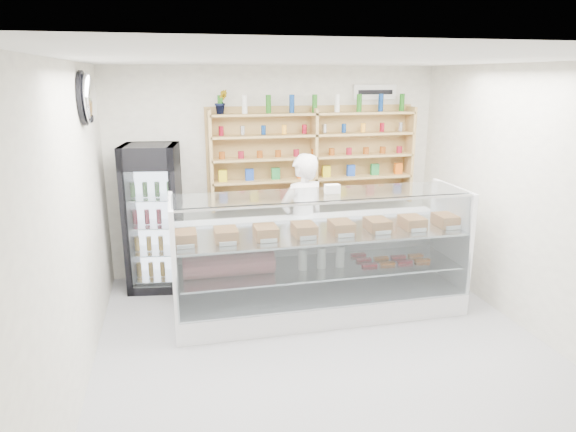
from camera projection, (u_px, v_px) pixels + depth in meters
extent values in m
plane|color=#9B9BA0|center=(328.00, 353.00, 5.10)|extent=(5.00, 5.00, 0.00)
plane|color=white|center=(334.00, 59.00, 4.36)|extent=(5.00, 5.00, 0.00)
plane|color=beige|center=(276.00, 171.00, 7.08)|extent=(4.50, 0.00, 4.50)
plane|color=beige|center=(494.00, 358.00, 2.38)|extent=(4.50, 0.00, 4.50)
plane|color=beige|center=(71.00, 234.00, 4.24)|extent=(0.00, 5.00, 5.00)
plane|color=beige|center=(542.00, 205.00, 5.22)|extent=(0.00, 5.00, 5.00)
cube|color=white|center=(319.00, 301.00, 5.97)|extent=(3.29, 0.93, 0.27)
cube|color=white|center=(310.00, 250.00, 6.25)|extent=(3.29, 0.05, 0.69)
cube|color=silver|center=(320.00, 267.00, 5.85)|extent=(3.16, 0.82, 0.02)
cube|color=silver|center=(320.00, 233.00, 5.75)|extent=(3.22, 0.86, 0.02)
cube|color=silver|center=(332.00, 256.00, 5.35)|extent=(3.22, 0.13, 1.15)
cube|color=silver|center=(323.00, 194.00, 5.57)|extent=(3.22, 0.65, 0.01)
imported|color=white|center=(303.00, 223.00, 6.42)|extent=(0.75, 0.63, 1.76)
cube|color=black|center=(154.00, 218.00, 6.50)|extent=(0.75, 0.74, 1.86)
cube|color=#2E0539|center=(152.00, 160.00, 6.02)|extent=(0.65, 0.12, 0.26)
cube|color=silver|center=(158.00, 231.00, 6.24)|extent=(0.56, 0.09, 1.47)
cube|color=tan|center=(211.00, 161.00, 6.68)|extent=(0.04, 0.28, 1.33)
cube|color=tan|center=(314.00, 158.00, 6.99)|extent=(0.04, 0.28, 1.33)
cube|color=tan|center=(409.00, 154.00, 7.29)|extent=(0.04, 0.28, 1.33)
cube|color=tan|center=(313.00, 200.00, 7.14)|extent=(2.80, 0.28, 0.03)
cube|color=tan|center=(314.00, 179.00, 7.06)|extent=(2.80, 0.28, 0.03)
cube|color=tan|center=(314.00, 157.00, 6.98)|extent=(2.80, 0.28, 0.03)
cube|color=tan|center=(314.00, 135.00, 6.90)|extent=(2.80, 0.28, 0.03)
cube|color=tan|center=(315.00, 114.00, 6.83)|extent=(2.80, 0.28, 0.03)
imported|color=#1E6626|center=(221.00, 102.00, 6.52)|extent=(0.19, 0.16, 0.30)
ellipsoid|color=silver|center=(88.00, 98.00, 5.11)|extent=(0.15, 0.50, 0.50)
cube|color=white|center=(375.00, 92.00, 7.08)|extent=(0.62, 0.03, 0.20)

